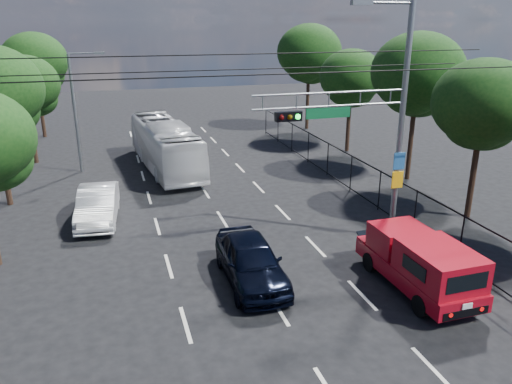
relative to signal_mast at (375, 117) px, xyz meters
name	(u,v)px	position (x,y,z in m)	size (l,w,h in m)	color
lane_markings	(213,205)	(-5.28, 6.01, -5.24)	(6.12, 38.00, 0.01)	beige
signal_mast	(375,117)	(0.00, 0.00, 0.00)	(6.43, 0.39, 9.50)	slate
streetlight_left	(77,107)	(-11.62, 14.01, -1.30)	(2.09, 0.22, 7.08)	slate
utility_wires	(237,66)	(-5.28, 0.84, 1.99)	(22.00, 5.04, 0.74)	black
fence_right	(368,183)	(2.32, 4.18, -4.21)	(0.06, 34.03, 2.00)	black
tree_right_b	(483,110)	(5.93, 1.03, -0.19)	(4.50, 4.50, 7.31)	black
tree_right_c	(417,79)	(6.53, 7.03, 0.49)	(5.10, 5.10, 8.29)	black
tree_right_d	(351,81)	(6.13, 14.03, -0.39)	(4.32, 4.32, 7.02)	black
tree_right_e	(309,57)	(6.33, 22.03, 0.69)	(5.28, 5.28, 8.58)	black
tree_left_d	(26,89)	(-14.67, 17.03, -0.52)	(4.20, 4.20, 6.83)	black
tree_left_e	(35,65)	(-14.87, 25.03, 0.29)	(4.92, 4.92, 7.99)	black
red_pickup	(419,261)	(-0.28, -4.14, -4.19)	(2.04, 5.33, 1.96)	black
navy_hatchback	(251,261)	(-5.61, -1.99, -4.43)	(1.91, 4.75, 1.62)	black
white_bus	(165,145)	(-6.71, 13.32, -3.77)	(2.47, 10.57, 2.94)	silver
white_van	(98,205)	(-10.78, 5.47, -4.46)	(1.66, 4.76, 1.57)	silver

